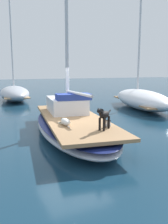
{
  "coord_description": "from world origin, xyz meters",
  "views": [
    {
      "loc": [
        -3.38,
        -8.17,
        2.39
      ],
      "look_at": [
        0.0,
        -1.0,
        1.01
      ],
      "focal_mm": 38.3,
      "sensor_mm": 36.0,
      "label": 1
    }
  ],
  "objects_px": {
    "dog_white": "(65,122)",
    "coiled_rope": "(63,123)",
    "sailboat_main": "(73,125)",
    "moored_boat_starboard_side": "(141,99)",
    "deck_winch": "(108,124)",
    "moored_boat_far_astern": "(15,93)",
    "dog_black": "(104,116)"
  },
  "relations": [
    {
      "from": "dog_white",
      "to": "coiled_rope",
      "type": "xyz_separation_m",
      "value": [
        0.0,
        0.24,
        -0.08
      ]
    },
    {
      "from": "sailboat_main",
      "to": "moored_boat_starboard_side",
      "type": "distance_m",
      "value": 7.47
    },
    {
      "from": "coiled_rope",
      "to": "sailboat_main",
      "type": "bearing_deg",
      "value": 50.96
    },
    {
      "from": "dog_white",
      "to": "deck_winch",
      "type": "height_order",
      "value": "dog_white"
    },
    {
      "from": "sailboat_main",
      "to": "moored_boat_far_astern",
      "type": "bearing_deg",
      "value": 91.25
    },
    {
      "from": "coiled_rope",
      "to": "moored_boat_starboard_side",
      "type": "bearing_deg",
      "value": 34.17
    },
    {
      "from": "moored_boat_starboard_side",
      "to": "sailboat_main",
      "type": "bearing_deg",
      "value": -148.37
    },
    {
      "from": "dog_black",
      "to": "coiled_rope",
      "type": "height_order",
      "value": "dog_black"
    },
    {
      "from": "dog_white",
      "to": "moored_boat_far_astern",
      "type": "xyz_separation_m",
      "value": [
        0.47,
        12.72,
        -0.16
      ]
    },
    {
      "from": "moored_boat_far_astern",
      "to": "dog_black",
      "type": "bearing_deg",
      "value": -88.63
    },
    {
      "from": "dog_black",
      "to": "moored_boat_far_astern",
      "type": "distance_m",
      "value": 13.81
    },
    {
      "from": "dog_black",
      "to": "moored_boat_starboard_side",
      "type": "distance_m",
      "value": 8.78
    },
    {
      "from": "dog_black",
      "to": "coiled_rope",
      "type": "relative_size",
      "value": 2.48
    },
    {
      "from": "dog_black",
      "to": "moored_boat_far_astern",
      "type": "relative_size",
      "value": 0.1
    },
    {
      "from": "deck_winch",
      "to": "sailboat_main",
      "type": "bearing_deg",
      "value": 102.03
    },
    {
      "from": "deck_winch",
      "to": "moored_boat_starboard_side",
      "type": "relative_size",
      "value": 0.03
    },
    {
      "from": "dog_white",
      "to": "coiled_rope",
      "type": "bearing_deg",
      "value": 89.83
    },
    {
      "from": "dog_white",
      "to": "deck_winch",
      "type": "xyz_separation_m",
      "value": [
        1.13,
        -0.79,
        -0.01
      ]
    },
    {
      "from": "sailboat_main",
      "to": "dog_black",
      "type": "height_order",
      "value": "dog_black"
    },
    {
      "from": "sailboat_main",
      "to": "moored_boat_starboard_side",
      "type": "bearing_deg",
      "value": 31.63
    },
    {
      "from": "deck_winch",
      "to": "moored_boat_far_astern",
      "type": "xyz_separation_m",
      "value": [
        -0.66,
        13.51,
        -0.15
      ]
    },
    {
      "from": "sailboat_main",
      "to": "dog_black",
      "type": "relative_size",
      "value": 9.4
    },
    {
      "from": "dog_black",
      "to": "dog_white",
      "type": "relative_size",
      "value": 0.84
    },
    {
      "from": "coiled_rope",
      "to": "moored_boat_starboard_side",
      "type": "xyz_separation_m",
      "value": [
        7.08,
        4.8,
        -0.07
      ]
    },
    {
      "from": "dog_white",
      "to": "coiled_rope",
      "type": "distance_m",
      "value": 0.25
    },
    {
      "from": "dog_black",
      "to": "coiled_rope",
      "type": "xyz_separation_m",
      "value": [
        -0.8,
        1.31,
        -0.4
      ]
    },
    {
      "from": "dog_white",
      "to": "moored_boat_starboard_side",
      "type": "xyz_separation_m",
      "value": [
        7.08,
        5.04,
        -0.15
      ]
    },
    {
      "from": "moored_boat_starboard_side",
      "to": "coiled_rope",
      "type": "bearing_deg",
      "value": -145.83
    },
    {
      "from": "coiled_rope",
      "to": "moored_boat_starboard_side",
      "type": "relative_size",
      "value": 0.04
    },
    {
      "from": "deck_winch",
      "to": "moored_boat_starboard_side",
      "type": "height_order",
      "value": "moored_boat_starboard_side"
    },
    {
      "from": "dog_black",
      "to": "moored_boat_starboard_side",
      "type": "bearing_deg",
      "value": 44.23
    },
    {
      "from": "dog_white",
      "to": "deck_winch",
      "type": "distance_m",
      "value": 1.38
    }
  ]
}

